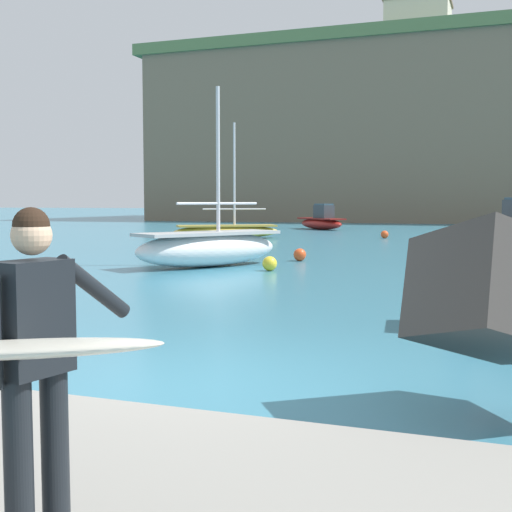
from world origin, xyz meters
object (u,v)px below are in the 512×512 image
Objects in this scene: boat_mid_centre at (209,248)px; station_building_west at (418,28)px; mooring_buoy_inner at (270,264)px; boat_near_right at (321,221)px; surfer_with_board at (22,353)px; mooring_buoy_middle at (300,255)px; mooring_buoy_outer at (385,234)px; boat_near_centre at (227,231)px.

boat_mid_centre is 64.61m from station_building_west.
station_building_west reaches higher than mooring_buoy_inner.
station_building_west is (3.03, 31.24, 21.28)m from boat_near_right.
surfer_with_board is 16.76m from mooring_buoy_inner.
mooring_buoy_middle is 1.00× the size of mooring_buoy_outer.
boat_near_right is 27.48m from mooring_buoy_middle.
boat_mid_centre is (4.08, -29.76, -0.01)m from boat_near_right.
boat_near_centre reaches higher than boat_mid_centre.
boat_near_right is (1.77, 14.18, 0.17)m from boat_near_centre.
mooring_buoy_outer is (0.19, 19.44, 0.00)m from mooring_buoy_inner.
boat_near_centre is 14.67× the size of mooring_buoy_outer.
mooring_buoy_outer is (8.29, 3.29, -0.23)m from boat_near_centre.
boat_near_right is 37.92m from station_building_west.
mooring_buoy_inner is (6.33, -30.34, -0.40)m from boat_near_right.
mooring_buoy_inner is 3.57m from mooring_buoy_middle.
mooring_buoy_inner is 19.44m from mooring_buoy_outer.
mooring_buoy_middle is (7.97, -12.58, -0.23)m from boat_near_centre.
surfer_with_board is 0.29× the size of station_building_west.
surfer_with_board is 4.82× the size of mooring_buoy_middle.
boat_near_right is at bearing 97.81° from boat_mid_centre.
boat_near_right is at bearing 102.78° from surfer_with_board.
surfer_with_board is 4.82× the size of mooring_buoy_inner.
mooring_buoy_inner is at bearing -90.57° from mooring_buoy_outer.
surfer_with_board is 47.71m from boat_near_right.
boat_near_centre is 14.67× the size of mooring_buoy_inner.
mooring_buoy_inner is 1.00× the size of mooring_buoy_middle.
boat_mid_centre is 0.78× the size of station_building_west.
station_building_west is at bearing 84.47° from boat_near_right.
boat_near_centre is 1.34× the size of boat_near_right.
boat_mid_centre reaches higher than mooring_buoy_inner.
boat_mid_centre reaches higher than mooring_buoy_outer.
surfer_with_board is 80.80m from station_building_west.
surfer_with_board is 0.37× the size of boat_mid_centre.
boat_near_centre reaches higher than mooring_buoy_outer.
station_building_west is (-3.18, 58.00, 21.67)m from mooring_buoy_middle.
boat_mid_centre reaches higher than surfer_with_board.
mooring_buoy_middle is (2.12, 2.99, -0.39)m from boat_mid_centre.
station_building_west is at bearing 94.74° from mooring_buoy_outer.
mooring_buoy_middle and mooring_buoy_outer have the same top height.
boat_near_centre is at bearing -97.11° from boat_near_right.
mooring_buoy_inner is (-4.23, 16.19, -1.06)m from surfer_with_board.
mooring_buoy_middle is at bearing -91.13° from mooring_buoy_outer.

